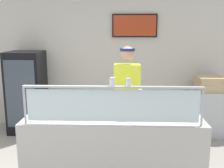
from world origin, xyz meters
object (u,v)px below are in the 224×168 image
object	(u,v)px
pizza_server	(120,113)
pizza_box_stack	(210,84)
worker_figure	(127,98)
pepper_flake_shaker	(128,83)
pizza_tray	(123,114)
drink_fridge	(27,92)
parmesan_shaker	(112,82)

from	to	relation	value
pizza_server	pizza_box_stack	xyz separation A→B (m)	(1.67, 1.82, 0.01)
worker_figure	pizza_box_stack	world-z (taller)	worker_figure
pepper_flake_shaker	worker_figure	xyz separation A→B (m)	(0.01, 1.00, -0.42)
pizza_tray	drink_fridge	bearing A→B (deg)	135.54
pizza_tray	parmesan_shaker	distance (m)	0.59
worker_figure	pizza_box_stack	xyz separation A→B (m)	(1.57, 1.14, -0.01)
pizza_server	parmesan_shaker	size ratio (longest dim) A/B	2.96
pepper_flake_shaker	pizza_box_stack	xyz separation A→B (m)	(1.58, 2.13, -0.43)
drink_fridge	pizza_box_stack	world-z (taller)	drink_fridge
pizza_tray	pizza_box_stack	world-z (taller)	pizza_box_stack
parmesan_shaker	drink_fridge	size ratio (longest dim) A/B	0.06
worker_figure	pizza_box_stack	size ratio (longest dim) A/B	3.54
drink_fridge	parmesan_shaker	bearing A→B (deg)	-51.11
drink_fridge	worker_figure	bearing A→B (deg)	-31.30
pizza_server	pepper_flake_shaker	distance (m)	0.55
parmesan_shaker	pizza_box_stack	world-z (taller)	parmesan_shaker
pizza_server	parmesan_shaker	distance (m)	0.55
pizza_tray	pepper_flake_shaker	size ratio (longest dim) A/B	5.50
worker_figure	pizza_tray	bearing A→B (deg)	-95.66
parmesan_shaker	worker_figure	bearing A→B (deg)	79.60
pizza_tray	drink_fridge	world-z (taller)	drink_fridge
pizza_server	drink_fridge	distance (m)	2.63
pizza_box_stack	pepper_flake_shaker	bearing A→B (deg)	-126.53
pizza_tray	pizza_box_stack	xyz separation A→B (m)	(1.64, 1.80, 0.03)
pizza_server	worker_figure	world-z (taller)	worker_figure
drink_fridge	pizza_box_stack	xyz separation A→B (m)	(3.51, -0.04, 0.21)
pizza_server	pepper_flake_shaker	size ratio (longest dim) A/B	3.21
pizza_tray	pizza_box_stack	size ratio (longest dim) A/B	0.96
pepper_flake_shaker	worker_figure	bearing A→B (deg)	89.48
worker_figure	pizza_server	bearing A→B (deg)	-98.21
parmesan_shaker	pepper_flake_shaker	bearing A→B (deg)	-0.00
parmesan_shaker	pepper_flake_shaker	world-z (taller)	parmesan_shaker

